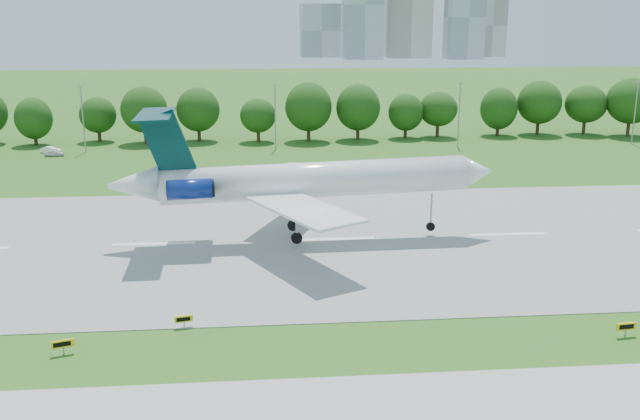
{
  "coord_description": "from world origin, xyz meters",
  "views": [
    {
      "loc": [
        11.61,
        -50.78,
        24.14
      ],
      "look_at": [
        17.7,
        18.0,
        5.4
      ],
      "focal_mm": 40.0,
      "sensor_mm": 36.0,
      "label": 1
    }
  ],
  "objects_px": {
    "service_vehicle_a": "(50,150)",
    "service_vehicle_b": "(54,153)",
    "taxi_sign_left": "(63,344)",
    "airliner": "(295,179)"
  },
  "relations": [
    {
      "from": "airliner",
      "to": "service_vehicle_b",
      "type": "bearing_deg",
      "value": 124.81
    },
    {
      "from": "service_vehicle_a",
      "to": "service_vehicle_b",
      "type": "distance_m",
      "value": 3.95
    },
    {
      "from": "airliner",
      "to": "service_vehicle_b",
      "type": "xyz_separation_m",
      "value": [
        -40.34,
        53.71,
        -6.48
      ]
    },
    {
      "from": "service_vehicle_a",
      "to": "airliner",
      "type": "bearing_deg",
      "value": -135.72
    },
    {
      "from": "service_vehicle_b",
      "to": "airliner",
      "type": "bearing_deg",
      "value": -148.14
    },
    {
      "from": "taxi_sign_left",
      "to": "service_vehicle_b",
      "type": "bearing_deg",
      "value": 87.81
    },
    {
      "from": "taxi_sign_left",
      "to": "airliner",
      "type": "bearing_deg",
      "value": 37.15
    },
    {
      "from": "airliner",
      "to": "taxi_sign_left",
      "type": "relative_size",
      "value": 25.97
    },
    {
      "from": "taxi_sign_left",
      "to": "service_vehicle_b",
      "type": "relative_size",
      "value": 0.49
    },
    {
      "from": "service_vehicle_b",
      "to": "taxi_sign_left",
      "type": "bearing_deg",
      "value": -169.86
    }
  ]
}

